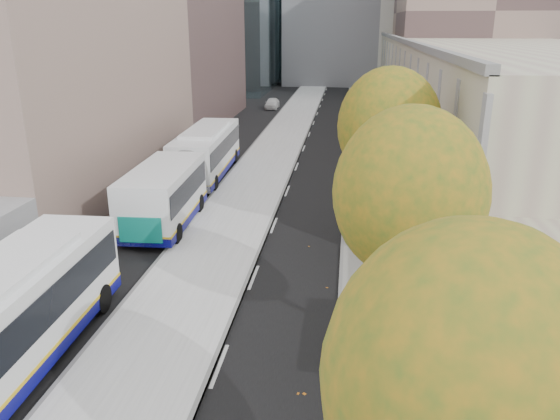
# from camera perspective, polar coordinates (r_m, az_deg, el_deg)

# --- Properties ---
(bus_platform) EXTENTS (4.25, 150.00, 0.15)m
(bus_platform) POSITION_cam_1_polar(r_m,az_deg,el_deg) (38.17, -1.73, 4.40)
(bus_platform) COLOR #B5B5B5
(bus_platform) RESTS_ON ground
(sidewalk) EXTENTS (4.75, 150.00, 0.08)m
(sidewalk) POSITION_cam_1_polar(r_m,az_deg,el_deg) (37.81, 10.37, 3.90)
(sidewalk) COLOR gray
(sidewalk) RESTS_ON ground
(building_tan) EXTENTS (18.00, 92.00, 8.00)m
(building_tan) POSITION_cam_1_polar(r_m,az_deg,el_deg) (67.14, 19.37, 13.08)
(building_tan) COLOR #A49584
(building_tan) RESTS_ON ground
(bus_shelter) EXTENTS (1.90, 4.40, 2.53)m
(bus_shelter) POSITION_cam_1_polar(r_m,az_deg,el_deg) (15.01, 21.37, -12.30)
(bus_shelter) COLOR #383A3F
(bus_shelter) RESTS_ON sidewalk
(tree_b) EXTENTS (4.00, 4.00, 6.97)m
(tree_b) POSITION_cam_1_polar(r_m,az_deg,el_deg) (8.15, 18.91, -16.67)
(tree_b) COLOR #2F2213
(tree_b) RESTS_ON sidewalk
(tree_c) EXTENTS (4.20, 4.20, 7.28)m
(tree_c) POSITION_cam_1_polar(r_m,az_deg,el_deg) (15.25, 13.38, 1.66)
(tree_c) COLOR #2F2213
(tree_c) RESTS_ON sidewalk
(tree_d) EXTENTS (4.40, 4.40, 7.60)m
(tree_d) POSITION_cam_1_polar(r_m,az_deg,el_deg) (23.93, 11.33, 8.51)
(tree_d) COLOR #2F2213
(tree_d) RESTS_ON sidewalk
(bus_far) EXTENTS (3.25, 18.27, 3.03)m
(bus_far) POSITION_cam_1_polar(r_m,az_deg,el_deg) (32.55, -9.25, 4.48)
(bus_far) COLOR white
(bus_far) RESTS_ON ground
(distant_car) EXTENTS (1.50, 3.72, 1.27)m
(distant_car) POSITION_cam_1_polar(r_m,az_deg,el_deg) (66.08, -0.83, 11.09)
(distant_car) COLOR silver
(distant_car) RESTS_ON ground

